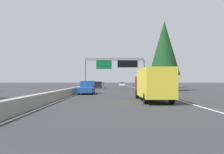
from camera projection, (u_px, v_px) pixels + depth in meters
name	position (u px, v px, depth m)	size (l,w,h in m)	color
ground_plane	(92.00, 88.00, 62.30)	(320.00, 320.00, 0.00)	#2D2D30
median_barrier	(96.00, 85.00, 82.31)	(180.00, 0.56, 0.90)	gray
shoulder_stripe_right	(131.00, 87.00, 72.37)	(160.00, 0.16, 0.01)	silver
shoulder_stripe_median	(96.00, 87.00, 72.31)	(160.00, 0.16, 0.01)	silver
sign_gantry_overhead	(115.00, 64.00, 47.68)	(0.50, 12.68, 6.65)	gray
box_truck_distant_a	(153.00, 84.00, 21.11)	(8.50, 2.40, 2.95)	gold
pickup_near_right	(87.00, 87.00, 32.97)	(5.60, 2.00, 1.86)	#1E4793
minivan_distant_b	(98.00, 84.00, 59.60)	(5.00, 1.95, 1.69)	black
sedan_far_right	(122.00, 84.00, 80.72)	(4.40, 1.80, 1.47)	white
conifer_right_near	(164.00, 48.00, 43.38)	(5.84, 5.84, 13.28)	#4C3823
conifer_right_mid	(164.00, 58.00, 61.52)	(5.76, 5.76, 13.09)	#4C3823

